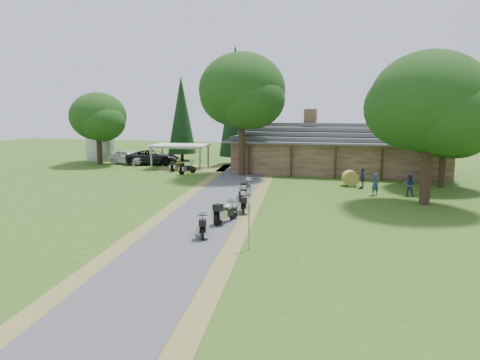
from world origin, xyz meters
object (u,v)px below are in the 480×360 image
(motorcycle_row_d, at_px, (243,197))
(motorcycle_carport_a, at_px, (176,165))
(motorcycle_carport_b, at_px, (187,167))
(car_dark_suv, at_px, (153,154))
(motorcycle_row_c, at_px, (243,203))
(silo, at_px, (100,132))
(hay_bale, at_px, (350,178))
(lodge, at_px, (339,147))
(motorcycle_row_e, at_px, (247,188))
(motorcycle_row_b, at_px, (226,211))
(car_white_sedan, at_px, (128,155))
(carport, at_px, (180,156))
(motorcycle_row_a, at_px, (203,225))

(motorcycle_row_d, distance_m, motorcycle_carport_a, 18.23)
(motorcycle_carport_b, bearing_deg, car_dark_suv, 72.18)
(motorcycle_row_c, relative_size, motorcycle_carport_b, 0.92)
(silo, xyz_separation_m, hay_bale, (29.84, -10.86, -2.78))
(motorcycle_row_c, distance_m, motorcycle_carport_a, 20.03)
(lodge, xyz_separation_m, hay_bale, (1.50, -8.35, -1.83))
(motorcycle_carport_a, bearing_deg, motorcycle_row_e, -129.55)
(silo, height_order, hay_bale, silo)
(car_dark_suv, relative_size, motorcycle_row_c, 3.76)
(motorcycle_row_b, distance_m, hay_bale, 15.85)
(car_white_sedan, bearing_deg, silo, 78.91)
(carport, xyz_separation_m, motorcycle_row_b, (11.75, -21.49, -0.57))
(motorcycle_row_a, height_order, motorcycle_row_b, motorcycle_row_b)
(motorcycle_row_a, bearing_deg, car_white_sedan, 15.20)
(motorcycle_row_a, xyz_separation_m, motorcycle_carport_a, (-10.99, 22.18, -0.02))
(motorcycle_carport_b, bearing_deg, motorcycle_row_c, -121.92)
(motorcycle_row_c, bearing_deg, car_white_sedan, 26.85)
(motorcycle_row_e, bearing_deg, motorcycle_row_b, -175.15)
(motorcycle_row_a, distance_m, motorcycle_carport_a, 24.75)
(lodge, height_order, motorcycle_carport_b, lodge)
(car_dark_suv, height_order, motorcycle_carport_b, car_dark_suv)
(carport, xyz_separation_m, motorcycle_row_d, (11.44, -16.82, -0.64))
(carport, height_order, motorcycle_row_d, carport)
(motorcycle_row_a, bearing_deg, silo, 19.40)
(hay_bale, bearing_deg, lodge, 100.20)
(carport, xyz_separation_m, car_dark_suv, (-4.11, 2.04, -0.01))
(car_dark_suv, height_order, motorcycle_row_a, car_dark_suv)
(car_white_sedan, bearing_deg, motorcycle_row_e, -116.14)
(motorcycle_row_a, xyz_separation_m, motorcycle_row_c, (0.52, 5.78, 0.00))
(motorcycle_row_d, bearing_deg, motorcycle_row_a, 169.89)
(silo, relative_size, motorcycle_carport_a, 4.10)
(motorcycle_row_b, bearing_deg, motorcycle_row_c, 10.69)
(motorcycle_row_c, height_order, motorcycle_carport_a, motorcycle_row_c)
(car_dark_suv, xyz_separation_m, motorcycle_carport_a, (4.58, -4.29, -0.67))
(hay_bale, bearing_deg, motorcycle_carport_a, 165.17)
(car_dark_suv, xyz_separation_m, motorcycle_row_a, (15.57, -26.46, -0.65))
(silo, height_order, car_dark_suv, silo)
(motorcycle_row_c, bearing_deg, lodge, -28.43)
(motorcycle_row_e, relative_size, hay_bale, 1.57)
(silo, distance_m, motorcycle_row_b, 34.99)
(motorcycle_row_d, xyz_separation_m, hay_bale, (6.36, 9.97, 0.01))
(motorcycle_row_b, relative_size, motorcycle_carport_b, 1.07)
(car_white_sedan, distance_m, motorcycle_row_a, 31.89)
(carport, xyz_separation_m, motorcycle_row_c, (11.97, -18.65, -0.66))
(motorcycle_row_b, bearing_deg, carport, 43.93)
(motorcycle_carport_a, xyz_separation_m, motorcycle_carport_b, (1.92, -1.72, 0.07))
(car_white_sedan, relative_size, hay_bale, 4.94)
(car_white_sedan, bearing_deg, hay_bale, -93.97)
(hay_bale, bearing_deg, motorcycle_row_e, -133.75)
(silo, bearing_deg, motorcycle_row_e, -38.06)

